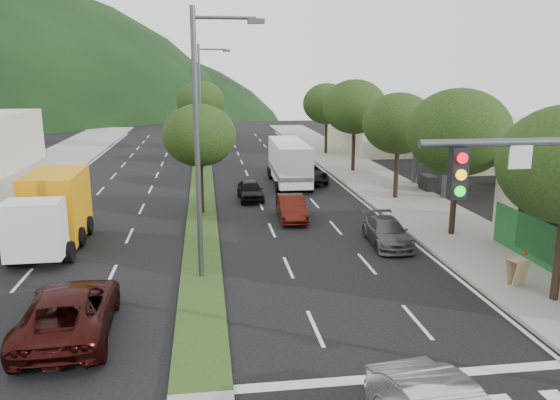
{
  "coord_description": "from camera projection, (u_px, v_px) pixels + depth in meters",
  "views": [
    {
      "loc": [
        0.29,
        -12.03,
        7.68
      ],
      "look_at": [
        3.49,
        11.13,
        2.28
      ],
      "focal_mm": 35.0,
      "sensor_mm": 36.0,
      "label": 1
    }
  ],
  "objects": [
    {
      "name": "car_queue_d",
      "position": [
        306.0,
        173.0,
        39.38
      ],
      "size": [
        2.75,
        5.36,
        1.45
      ],
      "primitive_type": "imported",
      "rotation": [
        0.0,
        0.0,
        0.07
      ],
      "color": "black",
      "rests_on": "ground"
    },
    {
      "name": "tree_r_b",
      "position": [
        459.0,
        132.0,
        25.35
      ],
      "size": [
        4.8,
        4.8,
        6.94
      ],
      "color": "black",
      "rests_on": "sidewalk_right"
    },
    {
      "name": "ground",
      "position": [
        201.0,
        397.0,
        13.3
      ],
      "size": [
        160.0,
        160.0,
        0.0
      ],
      "primitive_type": "plane",
      "color": "black",
      "rests_on": "ground"
    },
    {
      "name": "a_frame_sign",
      "position": [
        516.0,
        269.0,
        19.9
      ],
      "size": [
        0.77,
        0.82,
        1.32
      ],
      "rotation": [
        0.0,
        0.0,
        0.32
      ],
      "color": "tan",
      "rests_on": "sidewalk_right"
    },
    {
      "name": "motorhome",
      "position": [
        289.0,
        162.0,
        38.62
      ],
      "size": [
        2.69,
        7.99,
        3.04
      ],
      "rotation": [
        0.0,
        0.0,
        -0.03
      ],
      "color": "white",
      "rests_on": "ground"
    },
    {
      "name": "median",
      "position": [
        202.0,
        180.0,
        40.31
      ],
      "size": [
        1.6,
        56.0,
        0.12
      ],
      "primitive_type": "cube",
      "color": "#203814",
      "rests_on": "ground"
    },
    {
      "name": "sidewalk_right",
      "position": [
        378.0,
        183.0,
        39.08
      ],
      "size": [
        5.0,
        90.0,
        0.15
      ],
      "primitive_type": "cube",
      "color": "gray",
      "rests_on": "ground"
    },
    {
      "name": "bldg_right_far",
      "position": [
        387.0,
        123.0,
        57.78
      ],
      "size": [
        10.0,
        16.0,
        5.2
      ],
      "primitive_type": "cube",
      "color": "beige",
      "rests_on": "ground"
    },
    {
      "name": "car_queue_b",
      "position": [
        387.0,
        232.0,
        25.07
      ],
      "size": [
        1.92,
        4.22,
        1.2
      ],
      "primitive_type": "imported",
      "rotation": [
        0.0,
        0.0,
        -0.06
      ],
      "color": "#49494E",
      "rests_on": "ground"
    },
    {
      "name": "suv_maroon",
      "position": [
        69.0,
        311.0,
        16.32
      ],
      "size": [
        2.79,
        5.61,
        1.53
      ],
      "primitive_type": "imported",
      "rotation": [
        0.0,
        0.0,
        3.19
      ],
      "color": "black",
      "rests_on": "ground"
    },
    {
      "name": "tree_med_far",
      "position": [
        201.0,
        101.0,
        54.64
      ],
      "size": [
        4.8,
        4.8,
        6.94
      ],
      "color": "black",
      "rests_on": "median"
    },
    {
      "name": "car_queue_c",
      "position": [
        291.0,
        208.0,
        29.39
      ],
      "size": [
        1.52,
        4.0,
        1.3
      ],
      "primitive_type": "imported",
      "rotation": [
        0.0,
        0.0,
        -0.04
      ],
      "color": "#42120B",
      "rests_on": "ground"
    },
    {
      "name": "box_truck",
      "position": [
        53.0,
        213.0,
        24.69
      ],
      "size": [
        2.7,
        6.7,
        3.28
      ],
      "rotation": [
        0.0,
        0.0,
        3.16
      ],
      "color": "silver",
      "rests_on": "ground"
    },
    {
      "name": "streetlight_mid",
      "position": [
        203.0,
        101.0,
        43.92
      ],
      "size": [
        2.6,
        0.25,
        10.0
      ],
      "color": "#47494C",
      "rests_on": "ground"
    },
    {
      "name": "tree_med_near",
      "position": [
        199.0,
        135.0,
        29.68
      ],
      "size": [
        4.0,
        4.0,
        6.02
      ],
      "color": "black",
      "rests_on": "median"
    },
    {
      "name": "streetlight_near",
      "position": [
        202.0,
        133.0,
        19.79
      ],
      "size": [
        2.6,
        0.25,
        10.0
      ],
      "color": "#47494C",
      "rests_on": "ground"
    },
    {
      "name": "car_queue_a",
      "position": [
        250.0,
        190.0,
        33.99
      ],
      "size": [
        1.58,
        3.68,
        1.24
      ],
      "primitive_type": "imported",
      "rotation": [
        0.0,
        0.0,
        0.03
      ],
      "color": "black",
      "rests_on": "ground"
    },
    {
      "name": "tree_r_c",
      "position": [
        399.0,
        124.0,
        33.13
      ],
      "size": [
        4.4,
        4.4,
        6.48
      ],
      "color": "black",
      "rests_on": "sidewalk_right"
    },
    {
      "name": "tree_r_e",
      "position": [
        327.0,
        104.0,
        52.4
      ],
      "size": [
        4.6,
        4.6,
        6.71
      ],
      "color": "black",
      "rests_on": "sidewalk_right"
    },
    {
      "name": "sidewalk_left",
      "position": [
        2.0,
        193.0,
        35.68
      ],
      "size": [
        6.0,
        90.0,
        0.15
      ],
      "primitive_type": "cube",
      "color": "gray",
      "rests_on": "ground"
    },
    {
      "name": "gas_canopy",
      "position": [
        490.0,
        121.0,
        36.02
      ],
      "size": [
        12.2,
        8.2,
        5.25
      ],
      "color": "silver",
      "rests_on": "ground"
    },
    {
      "name": "tree_r_d",
      "position": [
        355.0,
        107.0,
        42.69
      ],
      "size": [
        5.0,
        5.0,
        7.17
      ],
      "color": "black",
      "rests_on": "sidewalk_right"
    }
  ]
}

